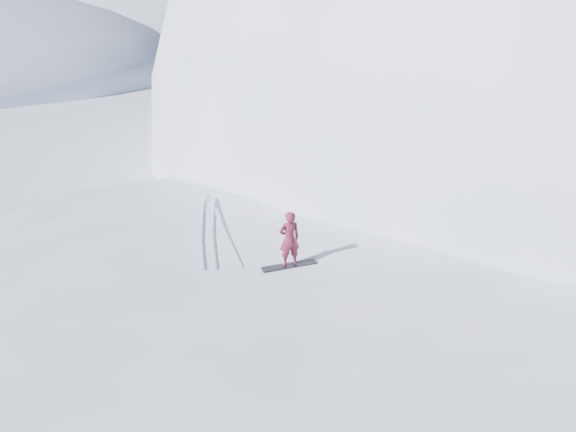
# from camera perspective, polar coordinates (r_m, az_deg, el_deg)

# --- Properties ---
(ground) EXTENTS (400.00, 400.00, 0.00)m
(ground) POSITION_cam_1_polar(r_m,az_deg,el_deg) (13.81, -1.45, -19.60)
(ground) COLOR white
(ground) RESTS_ON ground
(near_ridge) EXTENTS (36.00, 28.00, 4.80)m
(near_ridge) POSITION_cam_1_polar(r_m,az_deg,el_deg) (16.18, 2.02, -12.29)
(near_ridge) COLOR white
(near_ridge) RESTS_ON ground
(summit_peak) EXTENTS (60.00, 56.00, 56.00)m
(summit_peak) POSITION_cam_1_polar(r_m,az_deg,el_deg) (43.37, 28.77, 7.78)
(summit_peak) COLOR white
(summit_peak) RESTS_ON ground
(peak_shoulder) EXTENTS (28.00, 24.00, 18.00)m
(peak_shoulder) POSITION_cam_1_polar(r_m,az_deg,el_deg) (33.14, 15.69, 5.80)
(peak_shoulder) COLOR white
(peak_shoulder) RESTS_ON ground
(far_ridge_c) EXTENTS (140.00, 90.00, 36.00)m
(far_ridge_c) POSITION_cam_1_polar(r_m,az_deg,el_deg) (126.97, -21.51, 17.34)
(far_ridge_c) COLOR white
(far_ridge_c) RESTS_ON ground
(wind_bumps) EXTENTS (16.00, 14.40, 1.00)m
(wind_bumps) POSITION_cam_1_polar(r_m,az_deg,el_deg) (15.44, -3.70, -14.29)
(wind_bumps) COLOR white
(wind_bumps) RESTS_ON ground
(snowboard) EXTENTS (1.62, 0.75, 0.03)m
(snowboard) POSITION_cam_1_polar(r_m,az_deg,el_deg) (14.52, 0.15, -5.50)
(snowboard) COLOR black
(snowboard) RESTS_ON near_ridge
(snowboarder) EXTENTS (0.68, 0.55, 1.62)m
(snowboarder) POSITION_cam_1_polar(r_m,az_deg,el_deg) (14.15, 0.15, -2.56)
(snowboarder) COLOR maroon
(snowboarder) RESTS_ON snowboard
(board_tracks) EXTENTS (2.04, 5.95, 0.04)m
(board_tracks) POSITION_cam_1_polar(r_m,az_deg,el_deg) (17.16, -8.54, -1.05)
(board_tracks) COLOR silver
(board_tracks) RESTS_ON ground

